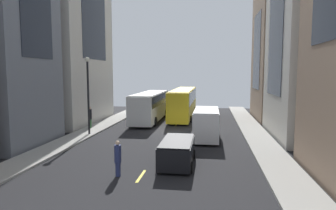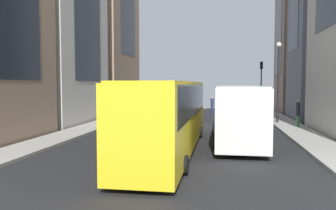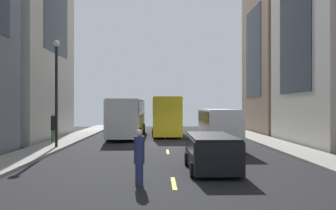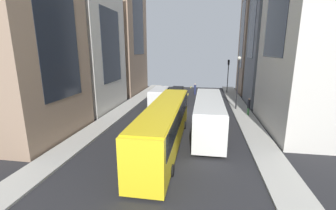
{
  "view_description": "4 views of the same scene",
  "coord_description": "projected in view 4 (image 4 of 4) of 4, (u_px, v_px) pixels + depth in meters",
  "views": [
    {
      "loc": [
        3.72,
        -27.96,
        5.57
      ],
      "look_at": [
        -0.45,
        0.78,
        2.52
      ],
      "focal_mm": 31.79,
      "sensor_mm": 36.0,
      "label": 1
    },
    {
      "loc": [
        -2.42,
        27.62,
        3.49
      ],
      "look_at": [
        1.85,
        1.06,
        1.8
      ],
      "focal_mm": 36.27,
      "sensor_mm": 36.0,
      "label": 2
    },
    {
      "loc": [
        -0.54,
        -24.98,
        2.83
      ],
      "look_at": [
        0.2,
        2.52,
        2.86
      ],
      "focal_mm": 36.61,
      "sensor_mm": 36.0,
      "label": 3
    },
    {
      "loc": [
        -2.86,
        27.65,
        7.79
      ],
      "look_at": [
        0.95,
        4.25,
        2.03
      ],
      "focal_mm": 24.08,
      "sensor_mm": 36.0,
      "label": 4
    }
  ],
  "objects": [
    {
      "name": "lane_stripe_4",
      "position": [
        163.0,
        158.0,
        16.72
      ],
      "size": [
        0.16,
        2.0,
        0.01
      ],
      "primitive_type": "cube",
      "color": "yellow",
      "rests_on": "ground"
    },
    {
      "name": "building_east_2",
      "position": [
        22.0,
        45.0,
        19.3
      ],
      "size": [
        7.15,
        9.61,
        16.53
      ],
      "color": "#937760",
      "rests_on": "ground"
    },
    {
      "name": "streetlamp_near",
      "position": [
        238.0,
        77.0,
        29.28
      ],
      "size": [
        0.44,
        0.44,
        6.9
      ],
      "color": "black",
      "rests_on": "ground"
    },
    {
      "name": "pedestrian_crossing_near",
      "position": [
        195.0,
        89.0,
        40.63
      ],
      "size": [
        0.38,
        0.38,
        1.97
      ],
      "rotation": [
        0.0,
        0.0,
        2.74
      ],
      "color": "navy",
      "rests_on": "ground"
    },
    {
      "name": "delivery_van_white",
      "position": [
        159.0,
        96.0,
        31.72
      ],
      "size": [
        2.25,
        5.52,
        2.58
      ],
      "color": "white",
      "rests_on": "ground"
    },
    {
      "name": "pedestrian_walking_far",
      "position": [
        249.0,
        106.0,
        27.12
      ],
      "size": [
        0.32,
        0.32,
        2.09
      ],
      "rotation": [
        0.0,
        0.0,
        3.51
      ],
      "color": "#336B38",
      "rests_on": "ground"
    },
    {
      "name": "lane_stripe_1",
      "position": [
        188.0,
        94.0,
        40.89
      ],
      "size": [
        0.16,
        2.0,
        0.01
      ],
      "primitive_type": "cube",
      "color": "yellow",
      "rests_on": "ground"
    },
    {
      "name": "lane_stripe_0",
      "position": [
        191.0,
        87.0,
        48.95
      ],
      "size": [
        0.16,
        2.0,
        0.01
      ],
      "primitive_type": "cube",
      "color": "yellow",
      "rests_on": "ground"
    },
    {
      "name": "traffic_light_near_corner",
      "position": [
        228.0,
        70.0,
        40.94
      ],
      "size": [
        0.32,
        0.44,
        6.0
      ],
      "color": "black",
      "rests_on": "ground"
    },
    {
      "name": "car_black_0",
      "position": [
        177.0,
        91.0,
        38.69
      ],
      "size": [
        2.08,
        4.36,
        1.54
      ],
      "color": "black",
      "rests_on": "ground"
    },
    {
      "name": "city_bus_white",
      "position": [
        209.0,
        112.0,
        21.66
      ],
      "size": [
        2.8,
        11.73,
        3.35
      ],
      "color": "silver",
      "rests_on": "ground"
    },
    {
      "name": "building_east_1",
      "position": [
        78.0,
        46.0,
        29.7
      ],
      "size": [
        9.3,
        10.22,
        16.59
      ],
      "color": "beige",
      "rests_on": "ground"
    },
    {
      "name": "building_west_0",
      "position": [
        269.0,
        34.0,
        39.46
      ],
      "size": [
        9.1,
        7.26,
        21.04
      ],
      "color": "#937760",
      "rests_on": "ground"
    },
    {
      "name": "building_east_0",
      "position": [
        120.0,
        4.0,
        39.92
      ],
      "size": [
        6.61,
        11.35,
        31.55
      ],
      "color": "#937760",
      "rests_on": "ground"
    },
    {
      "name": "sidewalk_west",
      "position": [
        244.0,
        115.0,
        27.57
      ],
      "size": [
        2.33,
        44.0,
        0.15
      ],
      "primitive_type": "cube",
      "color": "#9E9B93",
      "rests_on": "ground"
    },
    {
      "name": "lane_stripe_3",
      "position": [
        177.0,
        123.0,
        24.78
      ],
      "size": [
        0.16,
        2.0,
        0.01
      ],
      "primitive_type": "cube",
      "color": "yellow",
      "rests_on": "ground"
    },
    {
      "name": "ground_plane",
      "position": [
        181.0,
        113.0,
        28.81
      ],
      "size": [
        41.97,
        41.97,
        0.0
      ],
      "primitive_type": "plane",
      "color": "black"
    },
    {
      "name": "sidewalk_east",
      "position": [
        122.0,
        110.0,
        30.01
      ],
      "size": [
        2.33,
        44.0,
        0.15
      ],
      "primitive_type": "cube",
      "color": "#9E9B93",
      "rests_on": "ground"
    },
    {
      "name": "lane_stripe_2",
      "position": [
        184.0,
        105.0,
        32.84
      ],
      "size": [
        0.16,
        2.0,
        0.01
      ],
      "primitive_type": "cube",
      "color": "yellow",
      "rests_on": "ground"
    },
    {
      "name": "streetcar_yellow",
      "position": [
        165.0,
        122.0,
        18.41
      ],
      "size": [
        2.7,
        14.64,
        3.59
      ],
      "color": "yellow",
      "rests_on": "ground"
    }
  ]
}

